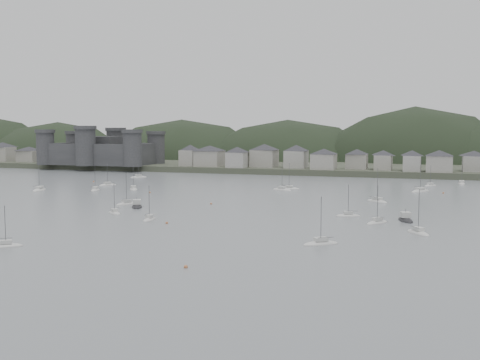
% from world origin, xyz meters
% --- Properties ---
extents(ground, '(900.00, 900.00, 0.00)m').
position_xyz_m(ground, '(0.00, 0.00, 0.00)').
color(ground, slate).
rests_on(ground, ground).
extents(far_shore_land, '(900.00, 250.00, 3.00)m').
position_xyz_m(far_shore_land, '(0.00, 295.00, 1.50)').
color(far_shore_land, '#383D2D').
rests_on(far_shore_land, ground).
extents(forested_ridge, '(851.55, 103.94, 102.57)m').
position_xyz_m(forested_ridge, '(4.83, 269.40, -11.28)').
color(forested_ridge, black).
rests_on(forested_ridge, ground).
extents(castle, '(66.00, 43.00, 20.00)m').
position_xyz_m(castle, '(-120.00, 179.80, 10.96)').
color(castle, '#343436').
rests_on(castle, far_shore_land).
extents(waterfront_town, '(451.48, 28.46, 12.92)m').
position_xyz_m(waterfront_town, '(50.59, 183.34, 8.66)').
color(waterfront_town, gray).
rests_on(waterfront_town, far_shore_land).
extents(moored_fleet, '(263.53, 176.50, 13.68)m').
position_xyz_m(moored_fleet, '(-1.25, 70.28, 0.18)').
color(moored_fleet, silver).
rests_on(moored_fleet, ground).
extents(motor_launch_near, '(5.49, 8.65, 3.94)m').
position_xyz_m(motor_launch_near, '(55.59, 41.53, 0.29)').
color(motor_launch_near, black).
rests_on(motor_launch_near, ground).
extents(motor_launch_far, '(6.62, 8.92, 4.01)m').
position_xyz_m(motor_launch_far, '(-21.35, 42.21, 0.29)').
color(motor_launch_far, black).
rests_on(motor_launch_far, ground).
extents(mooring_buoys, '(157.11, 132.32, 0.70)m').
position_xyz_m(mooring_buoys, '(-2.73, 55.94, 0.15)').
color(mooring_buoys, '#B96A3D').
rests_on(mooring_buoys, ground).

